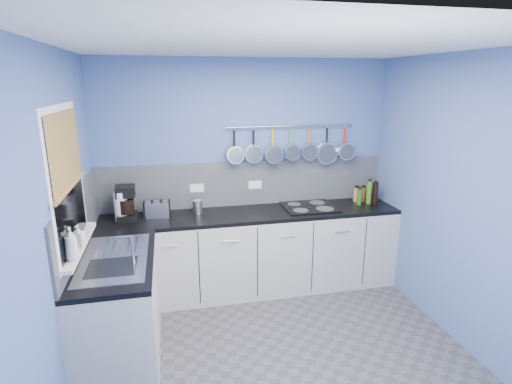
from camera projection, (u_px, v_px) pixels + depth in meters
name	position (u px, v px, depth m)	size (l,w,h in m)	color
floor	(281.00, 357.00, 3.42)	(3.20, 3.00, 0.02)	#47474C
ceiling	(287.00, 43.00, 2.76)	(3.20, 3.00, 0.02)	white
wall_back	(246.00, 174.00, 4.51)	(3.20, 0.02, 2.50)	#4B65A3
wall_front	(386.00, 332.00, 1.67)	(3.20, 0.02, 2.50)	#4B65A3
wall_left	(57.00, 233.00, 2.75)	(0.02, 3.00, 2.50)	#4B65A3
wall_right	(465.00, 204.00, 3.43)	(0.02, 3.00, 2.50)	#4B65A3
backsplash_back	(246.00, 183.00, 4.52)	(3.20, 0.02, 0.50)	gray
backsplash_left	(80.00, 219.00, 3.35)	(0.02, 1.80, 0.50)	gray
cabinet_run_back	(252.00, 253.00, 4.44)	(3.20, 0.60, 0.86)	#BAB6AF
worktop_back	(251.00, 214.00, 4.32)	(3.20, 0.60, 0.04)	black
cabinet_run_left	(120.00, 311.00, 3.32)	(0.60, 1.20, 0.86)	#BAB6AF
worktop_left	(115.00, 261.00, 3.20)	(0.60, 1.20, 0.04)	black
window_frame	(67.00, 180.00, 2.96)	(0.01, 1.00, 1.10)	white
window_glass	(68.00, 180.00, 2.97)	(0.01, 0.90, 1.00)	black
bamboo_blind	(65.00, 150.00, 2.91)	(0.01, 0.90, 0.55)	olive
window_sill	(79.00, 245.00, 3.11)	(0.10, 0.98, 0.03)	white
sink_unit	(115.00, 258.00, 3.19)	(0.50, 0.95, 0.01)	silver
mixer_tap	(133.00, 250.00, 3.02)	(0.12, 0.08, 0.26)	silver
socket_left	(197.00, 188.00, 4.40)	(0.15, 0.01, 0.09)	white
socket_right	(255.00, 185.00, 4.53)	(0.15, 0.01, 0.09)	white
pot_rail	(291.00, 126.00, 4.42)	(0.02, 0.02, 1.45)	silver
soap_bottle_a	(71.00, 244.00, 2.78)	(0.09, 0.09, 0.24)	white
soap_bottle_b	(78.00, 236.00, 3.02)	(0.08, 0.08, 0.17)	white
paper_towel	(121.00, 206.00, 4.02)	(0.13, 0.13, 0.30)	white
coffee_maker	(126.00, 203.00, 4.03)	(0.20, 0.22, 0.35)	black
toaster	(157.00, 209.00, 4.15)	(0.25, 0.14, 0.16)	silver
canister	(198.00, 207.00, 4.26)	(0.10, 0.10, 0.14)	silver
hob	(309.00, 207.00, 4.48)	(0.57, 0.50, 0.01)	black
pan_0	(234.00, 145.00, 4.33)	(0.19, 0.10, 0.38)	silver
pan_1	(254.00, 145.00, 4.37)	(0.20, 0.07, 0.39)	silver
pan_2	(272.00, 145.00, 4.42)	(0.20, 0.12, 0.39)	silver
pan_3	(291.00, 143.00, 4.46)	(0.18, 0.11, 0.37)	silver
pan_4	(309.00, 143.00, 4.50)	(0.19, 0.08, 0.38)	silver
pan_5	(327.00, 145.00, 4.56)	(0.25, 0.07, 0.44)	silver
pan_6	(344.00, 142.00, 4.59)	(0.20, 0.12, 0.39)	silver
condiment_0	(370.00, 195.00, 4.71)	(0.06, 0.06, 0.15)	#4C190C
condiment_1	(363.00, 194.00, 4.70)	(0.06, 0.06, 0.17)	brown
condiment_2	(356.00, 194.00, 4.69)	(0.07, 0.07, 0.17)	olive
condiment_3	(375.00, 193.00, 4.62)	(0.06, 0.06, 0.24)	black
condiment_4	(369.00, 192.00, 4.59)	(0.06, 0.06, 0.26)	#3F721E
condiment_5	(359.00, 197.00, 4.56)	(0.05, 0.05, 0.18)	#265919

